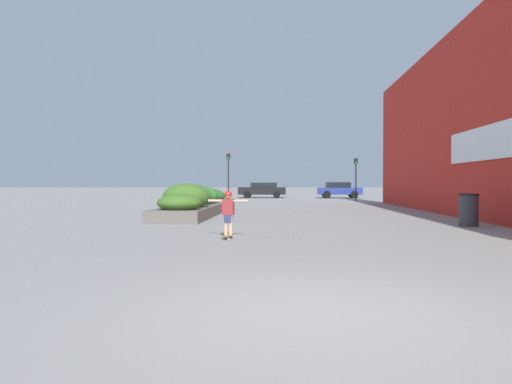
# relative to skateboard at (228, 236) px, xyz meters

# --- Properties ---
(ground_plane) EXTENTS (300.00, 300.00, 0.00)m
(ground_plane) POSITION_rel_skateboard_xyz_m (1.78, -6.42, -0.07)
(ground_plane) COLOR gray
(building_wall_right) EXTENTS (0.67, 30.65, 7.88)m
(building_wall_right) POSITION_rel_skateboard_xyz_m (8.74, 6.39, 3.86)
(building_wall_right) COLOR red
(building_wall_right) RESTS_ON ground_plane
(planter_box) EXTENTS (1.94, 9.06, 1.39)m
(planter_box) POSITION_rel_skateboard_xyz_m (-2.48, 8.39, 0.49)
(planter_box) COLOR #605B54
(planter_box) RESTS_ON ground_plane
(skateboard) EXTENTS (0.28, 0.68, 0.09)m
(skateboard) POSITION_rel_skateboard_xyz_m (0.00, 0.00, 0.00)
(skateboard) COLOR olive
(skateboard) RESTS_ON ground_plane
(skateboarder) EXTENTS (1.04, 0.23, 1.12)m
(skateboarder) POSITION_rel_skateboard_xyz_m (-0.00, 0.00, 0.70)
(skateboarder) COLOR tan
(skateboarder) RESTS_ON skateboard
(trash_bin) EXTENTS (0.62, 0.62, 1.06)m
(trash_bin) POSITION_rel_skateboard_xyz_m (7.37, 3.77, 0.46)
(trash_bin) COLOR #38383D
(trash_bin) RESTS_ON ground_plane
(car_leftmost) EXTENTS (4.54, 1.84, 1.47)m
(car_leftmost) POSITION_rel_skateboard_xyz_m (-0.71, 32.47, 0.72)
(car_leftmost) COLOR black
(car_leftmost) RESTS_ON ground_plane
(car_center_left) EXTENTS (4.10, 1.88, 1.51)m
(car_center_left) POSITION_rel_skateboard_xyz_m (6.58, 32.26, 0.74)
(car_center_left) COLOR navy
(car_center_left) RESTS_ON ground_plane
(car_center_right) EXTENTS (4.35, 1.85, 1.46)m
(car_center_right) POSITION_rel_skateboard_xyz_m (15.55, 30.05, 0.71)
(car_center_right) COLOR navy
(car_center_right) RESTS_ON ground_plane
(traffic_light_left) EXTENTS (0.28, 0.30, 3.81)m
(traffic_light_left) POSITION_rel_skateboard_xyz_m (-3.14, 25.28, 2.50)
(traffic_light_left) COLOR black
(traffic_light_left) RESTS_ON ground_plane
(traffic_light_right) EXTENTS (0.28, 0.30, 3.37)m
(traffic_light_right) POSITION_rel_skateboard_xyz_m (7.03, 25.02, 2.24)
(traffic_light_right) COLOR black
(traffic_light_right) RESTS_ON ground_plane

